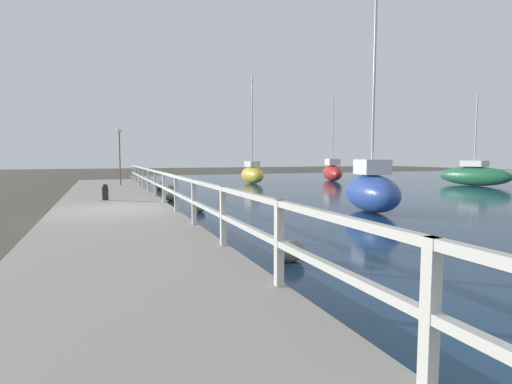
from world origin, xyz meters
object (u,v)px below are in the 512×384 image
object	(u,v)px
sailboat_yellow	(252,174)
sailboat_blue	(371,190)
sailboat_green	(474,175)
mooring_bollard	(105,192)
dock_lamp	(119,142)
sailboat_red	(332,172)

from	to	relation	value
sailboat_yellow	sailboat_blue	world-z (taller)	sailboat_blue
sailboat_green	sailboat_blue	bearing A→B (deg)	-159.79
sailboat_blue	mooring_bollard	bearing A→B (deg)	163.97
sailboat_yellow	sailboat_blue	distance (m)	16.01
dock_lamp	sailboat_red	xyz separation A→B (m)	(16.65, 3.44, -2.08)
dock_lamp	sailboat_green	distance (m)	23.25
mooring_bollard	sailboat_green	bearing A→B (deg)	9.01
sailboat_red	dock_lamp	bearing A→B (deg)	-148.86
sailboat_green	dock_lamp	bearing A→B (deg)	158.63
dock_lamp	sailboat_blue	world-z (taller)	sailboat_blue
sailboat_green	sailboat_red	bearing A→B (deg)	116.50
sailboat_yellow	sailboat_blue	bearing A→B (deg)	-99.07
sailboat_yellow	sailboat_red	distance (m)	7.34
dock_lamp	sailboat_green	xyz separation A→B (m)	(22.63, -4.88, -2.12)
mooring_bollard	sailboat_yellow	bearing A→B (deg)	47.84
sailboat_red	sailboat_blue	bearing A→B (deg)	-98.37
sailboat_red	sailboat_yellow	bearing A→B (deg)	-154.94
dock_lamp	sailboat_green	world-z (taller)	sailboat_green
dock_lamp	sailboat_yellow	xyz separation A→B (m)	(9.35, 2.73, -2.11)
sailboat_yellow	sailboat_green	bearing A→B (deg)	-33.53
dock_lamp	sailboat_red	world-z (taller)	sailboat_red
dock_lamp	sailboat_red	size ratio (longest dim) A/B	0.50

